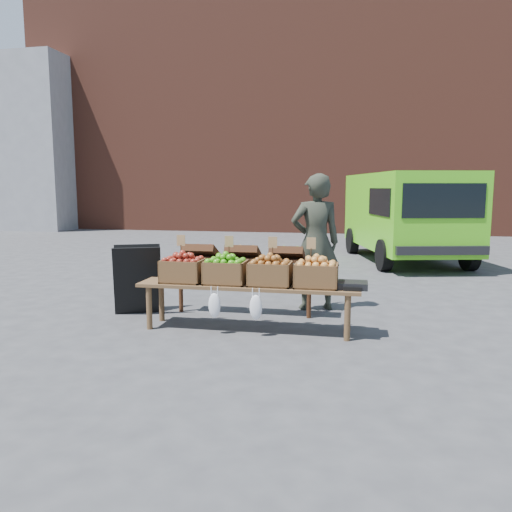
% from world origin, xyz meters
% --- Properties ---
extents(ground, '(80.00, 80.00, 0.00)m').
position_xyz_m(ground, '(0.00, 0.00, 0.00)').
color(ground, '#424244').
extents(brick_building, '(24.00, 4.00, 10.00)m').
position_xyz_m(brick_building, '(0.00, 15.00, 5.00)').
color(brick_building, brown).
rests_on(brick_building, ground).
extents(delivery_van, '(3.13, 4.96, 2.06)m').
position_xyz_m(delivery_van, '(2.67, 6.11, 1.03)').
color(delivery_van, '#5BD71B').
rests_on(delivery_van, ground).
extents(vendor, '(0.81, 0.65, 1.93)m').
position_xyz_m(vendor, '(0.98, 0.90, 0.96)').
color(vendor, '#2D3126').
rests_on(vendor, ground).
extents(chalkboard_sign, '(0.72, 0.57, 0.96)m').
position_xyz_m(chalkboard_sign, '(-1.40, 0.18, 0.48)').
color(chalkboard_sign, black).
rests_on(chalkboard_sign, ground).
extents(back_table, '(2.10, 0.44, 1.04)m').
position_xyz_m(back_table, '(0.05, 0.38, 0.52)').
color(back_table, '#3E2111').
rests_on(back_table, ground).
extents(display_bench, '(2.70, 0.56, 0.57)m').
position_xyz_m(display_bench, '(0.27, -0.34, 0.28)').
color(display_bench, brown).
rests_on(display_bench, ground).
extents(crate_golden_apples, '(0.50, 0.40, 0.28)m').
position_xyz_m(crate_golden_apples, '(-0.55, -0.34, 0.71)').
color(crate_golden_apples, maroon).
rests_on(crate_golden_apples, display_bench).
extents(crate_russet_pears, '(0.50, 0.40, 0.28)m').
position_xyz_m(crate_russet_pears, '(-0.00, -0.34, 0.71)').
color(crate_russet_pears, '#337C0E').
rests_on(crate_russet_pears, display_bench).
extents(crate_red_apples, '(0.50, 0.40, 0.28)m').
position_xyz_m(crate_red_apples, '(0.55, -0.34, 0.71)').
color(crate_red_apples, olive).
rests_on(crate_red_apples, display_bench).
extents(crate_green_apples, '(0.50, 0.40, 0.28)m').
position_xyz_m(crate_green_apples, '(1.10, -0.34, 0.71)').
color(crate_green_apples, '#B2973B').
rests_on(crate_green_apples, display_bench).
extents(weighing_scale, '(0.34, 0.30, 0.08)m').
position_xyz_m(weighing_scale, '(1.52, -0.34, 0.61)').
color(weighing_scale, black).
rests_on(weighing_scale, display_bench).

